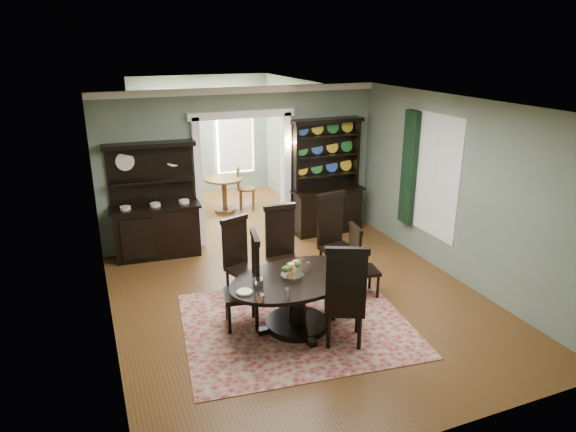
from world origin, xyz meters
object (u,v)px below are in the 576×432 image
Objects in this scene: dining_table at (297,293)px; parlor_table at (224,190)px; welsh_dresser at (326,192)px; sideboard at (156,218)px.

parlor_table is (0.42, 5.31, -0.01)m from dining_table.
sideboard is at bearing 178.72° from welsh_dresser.
welsh_dresser reaches higher than dining_table.
welsh_dresser is 2.60m from parlor_table.
sideboard is at bearing -132.63° from parlor_table.
parlor_table reaches higher than dining_table.
parlor_table is (-1.64, 2.00, -0.32)m from welsh_dresser.
sideboard reaches higher than dining_table.
parlor_table is (1.83, 1.99, -0.21)m from sideboard.
dining_table is at bearing -122.95° from welsh_dresser.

